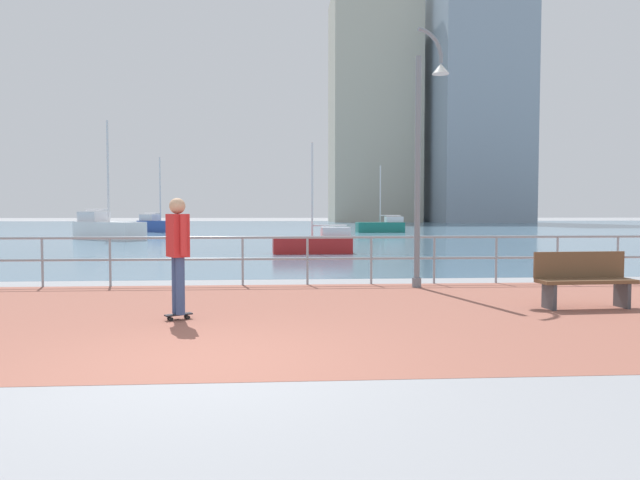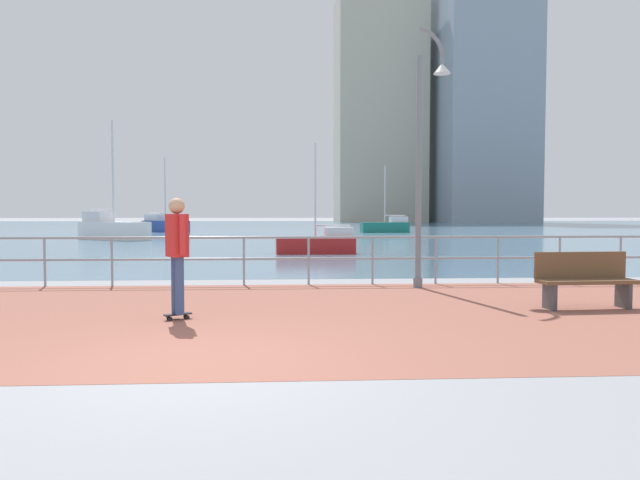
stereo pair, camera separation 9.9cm
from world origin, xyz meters
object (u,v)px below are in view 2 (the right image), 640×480
(sailboat_gray, at_px, (164,225))
(sailboat_teal, at_px, (318,243))
(lamppost, at_px, (426,145))
(skateboarder, at_px, (177,247))
(sailboat_white, at_px, (112,228))
(sailboat_blue, at_px, (386,226))
(park_bench, at_px, (585,279))

(sailboat_gray, bearing_deg, sailboat_teal, -65.63)
(lamppost, height_order, sailboat_gray, sailboat_gray)
(skateboarder, distance_m, sailboat_teal, 13.74)
(lamppost, distance_m, skateboarder, 5.96)
(lamppost, height_order, skateboarder, lamppost)
(skateboarder, bearing_deg, sailboat_gray, 102.22)
(sailboat_gray, bearing_deg, lamppost, -69.70)
(lamppost, height_order, sailboat_white, sailboat_white)
(skateboarder, height_order, sailboat_gray, sailboat_gray)
(skateboarder, xyz_separation_m, sailboat_blue, (9.24, 35.61, -0.58))
(lamppost, distance_m, sailboat_white, 25.23)
(lamppost, relative_size, sailboat_blue, 1.04)
(lamppost, bearing_deg, skateboarder, -142.66)
(sailboat_white, relative_size, sailboat_teal, 1.60)
(park_bench, distance_m, sailboat_teal, 13.31)
(lamppost, bearing_deg, park_bench, -54.34)
(park_bench, bearing_deg, sailboat_blue, 85.50)
(skateboarder, bearing_deg, lamppost, 37.34)
(sailboat_blue, bearing_deg, park_bench, -94.50)
(park_bench, relative_size, sailboat_blue, 0.31)
(park_bench, bearing_deg, sailboat_white, 121.50)
(sailboat_white, xyz_separation_m, sailboat_teal, (11.20, -11.54, -0.24))
(sailboat_gray, xyz_separation_m, sailboat_teal, (10.90, -24.08, -0.16))
(skateboarder, xyz_separation_m, park_bench, (6.48, 0.65, -0.60))
(sailboat_blue, bearing_deg, sailboat_teal, -106.23)
(skateboarder, bearing_deg, sailboat_blue, 75.46)
(park_bench, xyz_separation_m, sailboat_white, (-14.91, 24.33, 0.17))
(sailboat_white, relative_size, sailboat_blue, 1.31)
(lamppost, xyz_separation_m, park_bench, (1.99, -2.78, -2.50))
(sailboat_gray, bearing_deg, park_bench, -68.39)
(skateboarder, height_order, sailboat_teal, sailboat_teal)
(park_bench, height_order, sailboat_teal, sailboat_teal)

